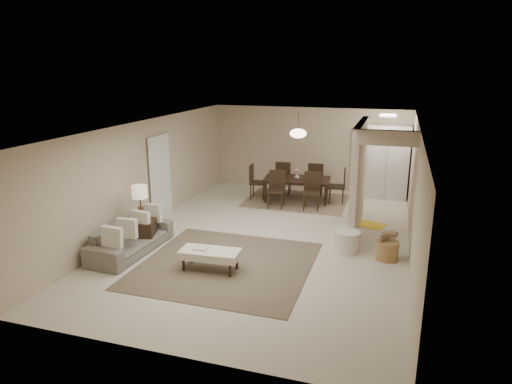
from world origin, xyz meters
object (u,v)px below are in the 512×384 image
(side_table, at_px, (143,233))
(round_pouf, at_px, (346,241))
(pantry_cabinet, at_px, (387,162))
(wicker_basket, at_px, (387,251))
(sofa, at_px, (131,238))
(dining_table, at_px, (297,190))
(ottoman_bench, at_px, (210,254))

(side_table, bearing_deg, round_pouf, 13.54)
(pantry_cabinet, distance_m, round_pouf, 4.53)
(side_table, distance_m, wicker_basket, 5.04)
(pantry_cabinet, bearing_deg, side_table, -131.29)
(sofa, height_order, dining_table, dining_table)
(pantry_cabinet, height_order, sofa, pantry_cabinet)
(pantry_cabinet, xyz_separation_m, ottoman_bench, (-2.92, -6.07, -0.73))
(sofa, bearing_deg, wicker_basket, -74.51)
(pantry_cabinet, distance_m, dining_table, 2.73)
(side_table, bearing_deg, wicker_basket, 9.52)
(pantry_cabinet, relative_size, wicker_basket, 4.79)
(round_pouf, distance_m, wicker_basket, 0.84)
(side_table, height_order, wicker_basket, side_table)
(pantry_cabinet, bearing_deg, ottoman_bench, -115.69)
(wicker_basket, relative_size, dining_table, 0.24)
(round_pouf, bearing_deg, wicker_basket, -11.41)
(ottoman_bench, distance_m, wicker_basket, 3.49)
(pantry_cabinet, xyz_separation_m, dining_table, (-2.37, -1.14, -0.73))
(wicker_basket, bearing_deg, side_table, -170.48)
(side_table, relative_size, dining_table, 0.31)
(sofa, bearing_deg, round_pouf, -69.94)
(pantry_cabinet, distance_m, ottoman_bench, 6.78)
(round_pouf, xyz_separation_m, wicker_basket, (0.82, -0.17, -0.03))
(sofa, xyz_separation_m, wicker_basket, (5.02, 1.20, -0.11))
(wicker_basket, bearing_deg, round_pouf, 168.59)
(pantry_cabinet, relative_size, sofa, 1.02)
(ottoman_bench, xyz_separation_m, wicker_basket, (3.15, 1.50, -0.13))
(round_pouf, height_order, dining_table, dining_table)
(ottoman_bench, xyz_separation_m, round_pouf, (2.33, 1.67, -0.10))
(pantry_cabinet, bearing_deg, dining_table, -154.32)
(side_table, distance_m, round_pouf, 4.27)
(sofa, height_order, side_table, sofa)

